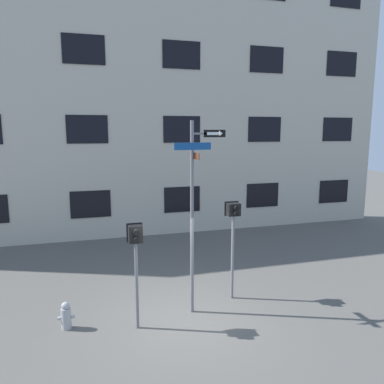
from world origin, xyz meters
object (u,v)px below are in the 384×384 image
Objects in this scene: pedestrian_signal_left at (136,247)px; fire_hydrant at (66,316)px; pedestrian_signal_right at (233,224)px; street_sign_pole at (195,203)px.

pedestrian_signal_left is 3.80× the size of fire_hydrant.
pedestrian_signal_right is at bearing 5.58° from fire_hydrant.
pedestrian_signal_left is (-1.53, -0.41, -0.87)m from street_sign_pole.
fire_hydrant is (-3.16, 0.03, -2.55)m from street_sign_pole.
pedestrian_signal_right is 4.78m from fire_hydrant.
street_sign_pole reaches higher than fire_hydrant.
street_sign_pole is 4.06m from fire_hydrant.
fire_hydrant is at bearing 164.71° from pedestrian_signal_left.
pedestrian_signal_left is 2.38m from fire_hydrant.
street_sign_pole reaches higher than pedestrian_signal_left.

